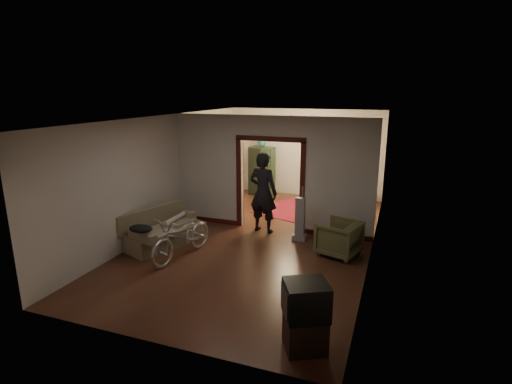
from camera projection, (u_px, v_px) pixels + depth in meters
The scene contains 24 objects.
floor at pixel (260, 238), 9.36m from camera, with size 5.00×8.50×0.01m, color #371B11.
ceiling at pixel (261, 118), 8.66m from camera, with size 5.00×8.50×0.01m, color white.
wall_back at pixel (304, 153), 12.87m from camera, with size 5.00×0.02×2.80m, color beige.
wall_left at pixel (165, 173), 9.84m from camera, with size 0.02×8.50×2.80m, color beige.
wall_right at pixel (375, 190), 8.18m from camera, with size 0.02×8.50×2.80m, color beige.
partition_wall at pixel (271, 174), 9.69m from camera, with size 5.00×0.14×2.80m, color beige.
door_casing at pixel (271, 186), 9.77m from camera, with size 1.74×0.20×2.32m, color #37100C.
far_window at pixel (326, 150), 12.57m from camera, with size 0.98×0.06×1.28m, color black.
chandelier at pixel (291, 128), 11.05m from camera, with size 0.24×0.24×0.24m, color #FFE0A5.
light_switch at pixel (312, 184), 9.31m from camera, with size 0.08×0.01×0.12m, color silver.
sofa at pixel (164, 227), 8.92m from camera, with size 0.81×1.80×0.83m, color #72694C.
rolled_paper at pixel (175, 218), 9.13m from camera, with size 0.10×0.10×0.84m, color beige.
jacket at pixel (141, 229), 8.01m from camera, with size 0.50×0.37×0.14m, color black.
bicycle at pixel (182, 236), 8.20m from camera, with size 0.61×1.75×0.92m, color silver.
armchair at pixel (339, 238), 8.35m from camera, with size 0.79×0.81×0.74m, color brown.
tv_stand at pixel (305, 332), 5.34m from camera, with size 0.53×0.48×0.48m, color black.
crt_tv at pixel (306, 300), 5.21m from camera, with size 0.56×0.50×0.48m, color black.
vacuum at pixel (300, 219), 9.16m from camera, with size 0.31×0.25×1.02m, color gray.
person at pixel (263, 193), 9.59m from camera, with size 0.72×0.47×1.97m, color black.
oriental_rug at pixel (291, 209), 11.63m from camera, with size 1.48×1.95×0.01m, color maroon.
locker at pixel (262, 171), 13.09m from camera, with size 0.79×0.44×1.59m, color #253922.
globe at pixel (262, 136), 12.80m from camera, with size 0.26×0.26×0.26m, color #1E5972.
desk at pixel (338, 190), 12.24m from camera, with size 1.07×0.60×0.79m, color black.
desk_chair at pixel (312, 191), 11.99m from camera, with size 0.39×0.39×0.87m, color black.
Camera 1 is at (2.92, -8.29, 3.39)m, focal length 28.00 mm.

